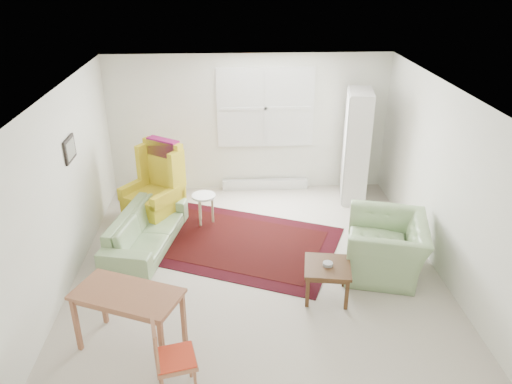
{
  "coord_description": "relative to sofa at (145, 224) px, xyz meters",
  "views": [
    {
      "loc": [
        -0.34,
        -5.88,
        3.97
      ],
      "look_at": [
        0.0,
        0.3,
        1.05
      ],
      "focal_mm": 35.0,
      "sensor_mm": 36.0,
      "label": 1
    }
  ],
  "objects": [
    {
      "name": "room",
      "position": [
        1.64,
        -0.49,
        0.87
      ],
      "size": [
        5.04,
        5.54,
        2.51
      ],
      "color": "beige",
      "rests_on": "ground"
    },
    {
      "name": "rug",
      "position": [
        1.3,
        0.04,
        -0.37
      ],
      "size": [
        3.58,
        3.0,
        0.03
      ],
      "primitive_type": null,
      "rotation": [
        0.0,
        0.0,
        -0.4
      ],
      "color": "black",
      "rests_on": "ground"
    },
    {
      "name": "sofa",
      "position": [
        0.0,
        0.0,
        0.0
      ],
      "size": [
        1.12,
        2.01,
        0.76
      ],
      "primitive_type": "imported",
      "rotation": [
        0.0,
        0.0,
        1.36
      ],
      "color": "#7E9C68",
      "rests_on": "ground"
    },
    {
      "name": "armchair",
      "position": [
        3.38,
        -0.83,
        0.08
      ],
      "size": [
        1.31,
        1.42,
        0.93
      ],
      "primitive_type": "imported",
      "rotation": [
        0.0,
        0.0,
        -1.83
      ],
      "color": "#7E9C68",
      "rests_on": "ground"
    },
    {
      "name": "wingback_chair",
      "position": [
        0.01,
        0.77,
        0.29
      ],
      "size": [
        1.1,
        1.11,
        1.34
      ],
      "primitive_type": null,
      "rotation": [
        0.0,
        0.0,
        -0.6
      ],
      "color": "gold",
      "rests_on": "ground"
    },
    {
      "name": "coffee_table",
      "position": [
        2.47,
        -1.37,
        -0.15
      ],
      "size": [
        0.66,
        0.66,
        0.47
      ],
      "primitive_type": null,
      "rotation": [
        0.0,
        0.0,
        -0.16
      ],
      "color": "#482B16",
      "rests_on": "ground"
    },
    {
      "name": "stool",
      "position": [
        0.84,
        0.68,
        -0.12
      ],
      "size": [
        0.4,
        0.4,
        0.51
      ],
      "primitive_type": null,
      "rotation": [
        0.0,
        0.0,
        0.03
      ],
      "color": "white",
      "rests_on": "ground"
    },
    {
      "name": "cabinet",
      "position": [
        3.48,
        1.49,
        0.6
      ],
      "size": [
        0.54,
        0.85,
        1.97
      ],
      "primitive_type": null,
      "rotation": [
        0.0,
        0.0,
        -0.17
      ],
      "color": "silver",
      "rests_on": "ground"
    },
    {
      "name": "desk",
      "position": [
        0.15,
        -2.16,
        -0.02
      ],
      "size": [
        1.28,
        0.98,
        0.73
      ],
      "primitive_type": null,
      "rotation": [
        0.0,
        0.0,
        -0.4
      ],
      "color": "#995E3D",
      "rests_on": "ground"
    },
    {
      "name": "desk_chair",
      "position": [
        0.71,
        -2.84,
        0.06
      ],
      "size": [
        0.47,
        0.47,
        0.89
      ],
      "primitive_type": null,
      "rotation": [
        0.0,
        0.0,
        1.8
      ],
      "color": "#995E3D",
      "rests_on": "ground"
    }
  ]
}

